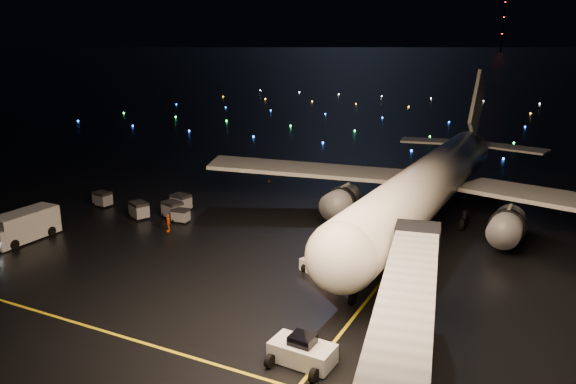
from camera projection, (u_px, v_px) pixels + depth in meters
name	position (u px, v px, depth m)	size (l,w,h in m)	color
ground	(522.00, 74.00, 305.22)	(2000.00, 2000.00, 0.00)	black
lane_centre	(408.00, 248.00, 54.21)	(0.25, 80.00, 0.02)	yellow
lane_cross	(82.00, 324.00, 39.93)	(60.00, 0.25, 0.02)	yellow
airliner	(436.00, 152.00, 60.79)	(54.04, 51.33, 15.31)	silver
pushback_tug	(302.00, 349.00, 35.03)	(4.02, 2.11, 1.92)	silver
belt_loader	(326.00, 257.00, 47.70)	(6.95, 1.90, 3.37)	silver
service_truck	(26.00, 225.00, 56.19)	(2.59, 8.20, 3.02)	silver
crew_a	(0.00, 237.00, 54.82)	(0.65, 0.43, 1.79)	#F55F0C
crew_b	(22.00, 228.00, 57.23)	(0.86, 0.67, 1.76)	#F55F0C
crew_c	(168.00, 223.00, 58.70)	(1.11, 0.46, 1.90)	#F55F0C
safety_cone_0	(311.00, 239.00, 56.00)	(0.45, 0.45, 0.51)	orange
safety_cone_1	(331.00, 211.00, 64.98)	(0.48, 0.48, 0.54)	orange
safety_cone_2	(329.00, 215.00, 63.56)	(0.40, 0.40, 0.45)	orange
safety_cone_3	(269.00, 180.00, 78.86)	(0.43, 0.43, 0.48)	orange
radio_mast	(503.00, 26.00, 701.91)	(1.80, 1.80, 64.00)	black
taxiway_lights	(456.00, 119.00, 137.81)	(164.00, 92.00, 0.36)	black
baggage_cart_0	(181.00, 215.00, 61.73)	(1.77, 1.24, 1.51)	gray
baggage_cart_1	(173.00, 210.00, 63.11)	(2.23, 1.56, 1.89)	gray
baggage_cart_2	(139.00, 210.00, 63.03)	(2.20, 1.54, 1.87)	gray
baggage_cart_3	(181.00, 202.00, 66.13)	(2.19, 1.53, 1.86)	gray
baggage_cart_4	(103.00, 199.00, 67.51)	(2.06, 1.44, 1.75)	gray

